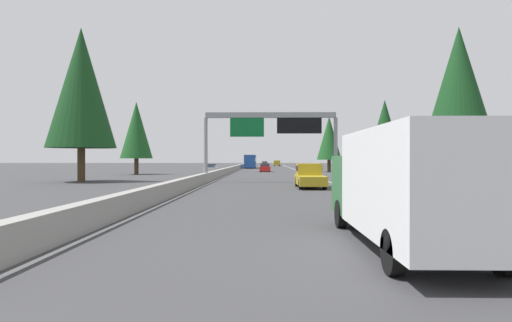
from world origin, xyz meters
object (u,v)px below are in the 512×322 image
object	(u,v)px
sedan_near_center	(265,164)
oncoming_near	(210,169)
minivan_mid_left	(277,163)
bus_near_right	(250,161)
sedan_distant_b	(265,168)
conifer_right_foreground	(459,95)
pickup_distant_a	(309,176)
conifer_left_mid	(136,130)
conifer_right_near	(385,130)
sign_gantry_overhead	(272,127)
conifer_left_near	(81,88)
conifer_right_mid	(329,138)
box_truck_far_left	(405,184)
sedan_mid_center	(251,165)

from	to	relation	value
sedan_near_center	oncoming_near	distance (m)	59.66
minivan_mid_left	bus_near_right	bearing A→B (deg)	166.72
sedan_distant_b	minivan_mid_left	world-z (taller)	minivan_mid_left
sedan_distant_b	conifer_right_foreground	world-z (taller)	conifer_right_foreground
pickup_distant_a	conifer_left_mid	distance (m)	35.75
pickup_distant_a	conifer_right_foreground	distance (m)	13.24
sedan_distant_b	minivan_mid_left	distance (m)	57.99
sedan_near_center	conifer_right_near	bearing A→B (deg)	-169.41
sedan_near_center	conifer_right_foreground	xyz separation A→B (m)	(-101.91, -10.44, 5.04)
pickup_distant_a	sign_gantry_overhead	bearing A→B (deg)	20.85
minivan_mid_left	conifer_left_mid	bearing A→B (deg)	162.70
sign_gantry_overhead	conifer_left_near	world-z (taller)	conifer_left_near
conifer_right_near	conifer_right_mid	bearing A→B (deg)	7.92
sedan_near_center	sign_gantry_overhead	bearing A→B (deg)	-179.55
box_truck_far_left	sedan_near_center	bearing A→B (deg)	1.73
sedan_mid_center	sedan_near_center	size ratio (longest dim) A/B	1.00
box_truck_far_left	conifer_right_near	xyz separation A→B (m)	(39.94, -10.49, 3.93)
conifer_right_near	conifer_left_mid	world-z (taller)	conifer_left_mid
oncoming_near	conifer_right_foreground	world-z (taller)	conifer_right_foreground
conifer_right_mid	bus_near_right	bearing A→B (deg)	26.14
conifer_right_near	oncoming_near	bearing A→B (deg)	55.11
pickup_distant_a	minivan_mid_left	world-z (taller)	pickup_distant_a
box_truck_far_left	conifer_right_near	world-z (taller)	conifer_right_near
conifer_right_foreground	sign_gantry_overhead	bearing A→B (deg)	29.34
sedan_near_center	conifer_right_foreground	world-z (taller)	conifer_right_foreground
box_truck_far_left	sedan_distant_b	distance (m)	63.72
pickup_distant_a	oncoming_near	world-z (taller)	pickup_distant_a
oncoming_near	pickup_distant_a	bearing A→B (deg)	19.88
sedan_distant_b	conifer_left_near	world-z (taller)	conifer_left_near
pickup_distant_a	bus_near_right	size ratio (longest dim) A/B	0.49
oncoming_near	conifer_right_foreground	distance (m)	47.08
sign_gantry_overhead	sedan_mid_center	distance (m)	73.01
box_truck_far_left	conifer_left_near	bearing A→B (deg)	34.70
minivan_mid_left	box_truck_far_left	bearing A→B (deg)	179.90
sedan_distant_b	bus_near_right	size ratio (longest dim) A/B	0.38
conifer_left_near	conifer_right_near	bearing A→B (deg)	-74.18
sedan_distant_b	minivan_mid_left	xyz separation A→B (m)	(57.87, -3.68, 0.27)
sedan_mid_center	conifer_right_foreground	bearing A→B (deg)	-171.08
oncoming_near	conifer_left_mid	xyz separation A→B (m)	(-4.88, 9.98, 5.62)
minivan_mid_left	sedan_mid_center	bearing A→B (deg)	158.41
bus_near_right	conifer_right_foreground	xyz separation A→B (m)	(-78.76, -13.85, 4.00)
sedan_near_center	oncoming_near	xyz separation A→B (m)	(-59.06, 8.41, 0.00)
pickup_distant_a	conifer_left_near	xyz separation A→B (m)	(8.07, 21.35, 8.22)
conifer_left_near	box_truck_far_left	bearing A→B (deg)	-145.30
conifer_right_mid	conifer_left_near	xyz separation A→B (m)	(-31.54, 28.76, 3.42)
sedan_mid_center	conifer_right_near	world-z (taller)	conifer_right_near
sign_gantry_overhead	pickup_distant_a	xyz separation A→B (m)	(-7.25, -2.76, -4.36)
box_truck_far_left	sedan_distant_b	size ratio (longest dim) A/B	1.93
bus_near_right	conifer_right_near	bearing A→B (deg)	-161.37
sign_gantry_overhead	box_truck_far_left	size ratio (longest dim) A/B	1.49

